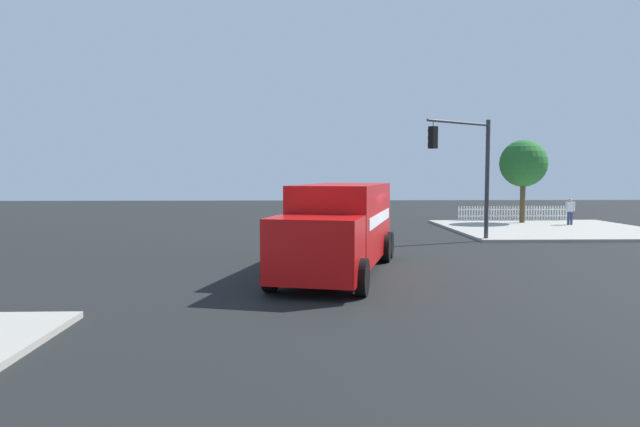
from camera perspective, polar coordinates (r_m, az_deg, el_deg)
The scene contains 7 objects.
ground_plane at distance 19.41m, azimuth 3.47°, elevation -5.42°, with size 100.00×100.00×0.00m, color black.
sidewalk_corner_near at distance 34.49m, azimuth 22.21°, elevation -1.48°, with size 11.28×11.28×0.14m, color #9E998E.
delivery_truck at distance 18.30m, azimuth 2.10°, elevation -1.28°, with size 4.68×8.84×2.84m.
traffic_light_primary at distance 26.72m, azimuth 14.81°, elevation 5.27°, with size 3.55×2.57×5.59m.
pedestrian_near_corner at distance 37.14m, azimuth 23.99°, elevation 0.35°, with size 0.49×0.34×1.60m.
picket_fence_run at distance 39.42m, azimuth 19.04°, elevation 0.04°, with size 7.48×0.05×0.95m.
shade_tree_near at distance 37.65m, azimuth 19.89°, elevation 4.76°, with size 2.94×2.94×5.20m.
Camera 1 is at (1.79, 19.07, 3.16)m, focal length 31.62 mm.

